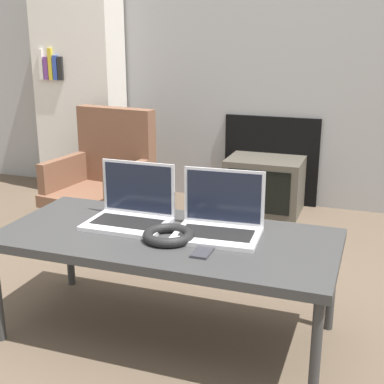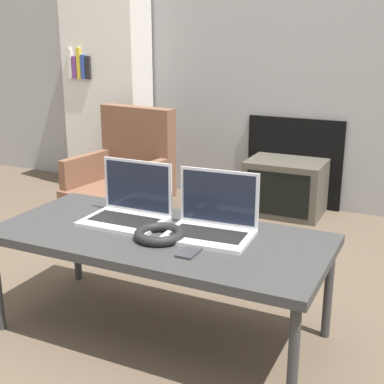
{
  "view_description": "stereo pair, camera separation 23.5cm",
  "coord_description": "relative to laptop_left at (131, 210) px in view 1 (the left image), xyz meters",
  "views": [
    {
      "loc": [
        0.75,
        -1.58,
        1.21
      ],
      "look_at": [
        0.0,
        0.55,
        0.53
      ],
      "focal_mm": 50.0,
      "sensor_mm": 36.0,
      "label": 1
    },
    {
      "loc": [
        0.97,
        -1.49,
        1.21
      ],
      "look_at": [
        0.0,
        0.55,
        0.53
      ],
      "focal_mm": 50.0,
      "sensor_mm": 36.0,
      "label": 2
    }
  ],
  "objects": [
    {
      "name": "armchair",
      "position": [
        -0.76,
        1.18,
        -0.18
      ],
      "size": [
        0.64,
        0.63,
        0.72
      ],
      "rotation": [
        0.0,
        0.0,
        -0.13
      ],
      "color": "brown",
      "rests_on": "ground_plane"
    },
    {
      "name": "wall_back",
      "position": [
        0.19,
        1.88,
        0.79
      ],
      "size": [
        7.0,
        0.08,
        2.6
      ],
      "color": "#999999",
      "rests_on": "ground_plane"
    },
    {
      "name": "phone",
      "position": [
        0.39,
        -0.2,
        -0.05
      ],
      "size": [
        0.06,
        0.14,
        0.01
      ],
      "color": "#333338",
      "rests_on": "table"
    },
    {
      "name": "headphones",
      "position": [
        0.22,
        -0.14,
        -0.03
      ],
      "size": [
        0.2,
        0.2,
        0.04
      ],
      "color": "black",
      "rests_on": "table"
    },
    {
      "name": "laptop_left",
      "position": [
        0.0,
        0.0,
        0.0
      ],
      "size": [
        0.33,
        0.25,
        0.25
      ],
      "rotation": [
        0.0,
        0.0,
        -0.0
      ],
      "color": "silver",
      "rests_on": "table"
    },
    {
      "name": "bookshelf",
      "position": [
        -1.23,
        1.68,
        0.3
      ],
      "size": [
        0.63,
        0.32,
        1.59
      ],
      "color": "silver",
      "rests_on": "ground_plane"
    },
    {
      "name": "tv",
      "position": [
        0.22,
        1.64,
        -0.31
      ],
      "size": [
        0.52,
        0.38,
        0.37
      ],
      "color": "#4C473D",
      "rests_on": "ground_plane"
    },
    {
      "name": "ground_plane",
      "position": [
        0.19,
        -0.33,
        -0.5
      ],
      "size": [
        14.0,
        14.0,
        0.0
      ],
      "primitive_type": "plane",
      "color": "brown"
    },
    {
      "name": "laptop_right",
      "position": [
        0.38,
        -0.0,
        0.0
      ],
      "size": [
        0.35,
        0.27,
        0.25
      ],
      "rotation": [
        0.0,
        0.0,
        0.06
      ],
      "color": "silver",
      "rests_on": "table"
    },
    {
      "name": "table",
      "position": [
        0.19,
        -0.09,
        -0.09
      ],
      "size": [
        1.34,
        0.62,
        0.44
      ],
      "color": "#333333",
      "rests_on": "ground_plane"
    }
  ]
}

